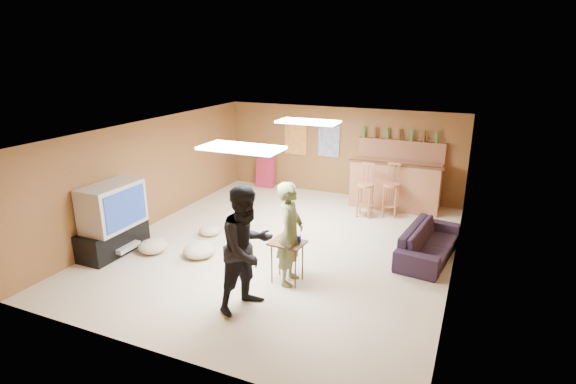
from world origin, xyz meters
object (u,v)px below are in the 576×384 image
at_px(person_olive, 290,234).
at_px(tray_table, 287,262).
at_px(sofa, 429,242).
at_px(bar_counter, 395,185).
at_px(tv_body, 112,206).
at_px(person_black, 247,248).

relative_size(person_olive, tray_table, 2.43).
relative_size(sofa, tray_table, 2.76).
bearing_deg(bar_counter, tv_body, -133.00).
xyz_separation_m(person_olive, sofa, (1.91, 1.82, -0.55)).
distance_m(person_olive, person_black, 0.94).
height_order(tv_body, tray_table, tv_body).
bearing_deg(sofa, tv_body, 119.08).
bearing_deg(person_black, person_olive, 5.48).
xyz_separation_m(person_olive, tray_table, (-0.04, -0.01, -0.49)).
height_order(tv_body, person_olive, person_olive).
xyz_separation_m(tv_body, bar_counter, (4.15, 4.45, -0.35)).
distance_m(bar_counter, person_black, 5.22).
xyz_separation_m(bar_counter, person_olive, (-0.84, -4.18, 0.28)).
relative_size(bar_counter, person_olive, 1.21).
xyz_separation_m(bar_counter, tray_table, (-0.89, -4.19, -0.21)).
bearing_deg(tv_body, tray_table, 4.54).
bearing_deg(sofa, bar_counter, 31.53).
bearing_deg(person_black, tray_table, 8.02).
height_order(tv_body, bar_counter, tv_body).
relative_size(tv_body, bar_counter, 0.55).
bearing_deg(tv_body, bar_counter, 47.00).
bearing_deg(tray_table, tv_body, -175.46).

